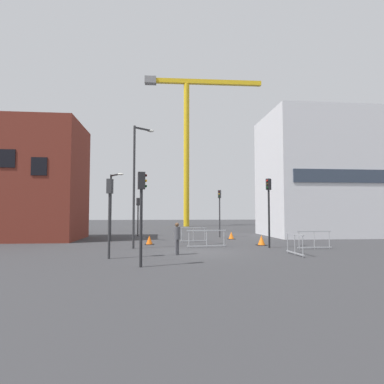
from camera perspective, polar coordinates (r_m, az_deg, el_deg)
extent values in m
plane|color=#333335|center=(18.65, 1.36, -10.23)|extent=(160.00, 160.00, 0.00)
cube|color=maroon|center=(30.30, -28.51, 1.67)|extent=(10.88, 6.64, 9.38)
cube|color=black|center=(26.96, -29.06, 5.05)|extent=(1.10, 0.06, 1.30)
cube|color=black|center=(26.10, -24.69, 4.02)|extent=(1.10, 0.06, 1.30)
cube|color=silver|center=(33.66, 20.83, 2.67)|extent=(9.96, 8.09, 11.34)
cube|color=#2D3847|center=(30.03, 24.33, 2.52)|extent=(8.36, 0.08, 1.10)
cylinder|color=gold|center=(53.02, -0.95, 6.48)|extent=(0.90, 0.90, 22.74)
cube|color=gold|center=(56.53, 2.41, 18.26)|extent=(17.99, 1.11, 0.70)
cube|color=slate|center=(56.24, -7.12, 18.40)|extent=(1.83, 1.24, 1.10)
cylinder|color=#2D2D30|center=(20.65, -9.90, 0.94)|extent=(0.14, 0.14, 7.53)
cube|color=#2D2D30|center=(21.58, -8.42, 10.61)|extent=(1.03, 0.83, 0.10)
ellipsoid|color=silver|center=(21.92, -7.09, 10.32)|extent=(0.44, 0.24, 0.16)
cylinder|color=#232326|center=(26.86, -13.74, -2.56)|extent=(0.14, 0.14, 5.16)
cube|color=#232326|center=(26.23, -12.91, 2.87)|extent=(0.99, 1.52, 0.10)
ellipsoid|color=silver|center=(25.45, -12.11, 3.01)|extent=(0.44, 0.24, 0.16)
cylinder|color=#2D2D30|center=(16.34, -13.97, -5.65)|extent=(0.12, 0.12, 3.08)
cube|color=#2D2D30|center=(16.37, -13.87, 0.98)|extent=(0.31, 0.33, 0.70)
sphere|color=#390605|center=(16.55, -13.62, 1.69)|extent=(0.11, 0.11, 0.11)
sphere|color=#F2A514|center=(16.53, -13.63, 0.93)|extent=(0.11, 0.11, 0.11)
sphere|color=#07330F|center=(16.52, -13.64, 0.17)|extent=(0.11, 0.11, 0.11)
cylinder|color=#232326|center=(13.62, -8.71, -6.09)|extent=(0.12, 0.12, 3.12)
cube|color=#232326|center=(13.67, -8.64, 1.93)|extent=(0.32, 0.29, 0.70)
sphere|color=#390605|center=(13.71, -7.91, 2.83)|extent=(0.11, 0.11, 0.11)
sphere|color=#F2A514|center=(13.69, -7.91, 1.92)|extent=(0.11, 0.11, 0.11)
sphere|color=#07330F|center=(13.67, -7.92, 1.00)|extent=(0.11, 0.11, 0.11)
cylinder|color=#2D2D30|center=(29.59, 4.75, -4.37)|extent=(0.12, 0.12, 3.45)
cube|color=#2D2D30|center=(29.63, 4.73, -0.35)|extent=(0.33, 0.35, 0.70)
sphere|color=#390605|center=(29.48, 4.66, 0.09)|extent=(0.11, 0.11, 0.11)
sphere|color=#F2A514|center=(29.46, 4.66, -0.34)|extent=(0.11, 0.11, 0.11)
sphere|color=#07330F|center=(29.45, 4.66, -0.76)|extent=(0.11, 0.11, 0.11)
cylinder|color=black|center=(21.20, 13.03, -4.48)|extent=(0.12, 0.12, 3.58)
cube|color=black|center=(21.27, 12.95, 1.29)|extent=(0.37, 0.37, 0.70)
sphere|color=red|center=(21.13, 12.73, 1.92)|extent=(0.11, 0.11, 0.11)
sphere|color=#3C2905|center=(21.11, 12.74, 1.33)|extent=(0.11, 0.11, 0.11)
sphere|color=#07330F|center=(21.09, 12.75, 0.73)|extent=(0.11, 0.11, 0.11)
cylinder|color=#2D2D30|center=(31.28, -9.23, -4.87)|extent=(0.12, 0.12, 2.82)
cube|color=#2D2D30|center=(31.28, -9.20, -1.65)|extent=(0.35, 0.33, 0.70)
sphere|color=#390605|center=(31.35, -8.89, -1.25)|extent=(0.11, 0.11, 0.11)
sphere|color=#3C2905|center=(31.34, -8.90, -1.65)|extent=(0.11, 0.11, 0.11)
sphere|color=green|center=(31.33, -8.90, -2.05)|extent=(0.11, 0.11, 0.11)
cylinder|color=#4C4C51|center=(17.34, -2.73, -9.43)|extent=(0.14, 0.14, 0.79)
cylinder|color=#4C4C51|center=(17.53, -2.46, -9.37)|extent=(0.14, 0.14, 0.79)
cylinder|color=#4C4C51|center=(17.38, -2.59, -7.04)|extent=(0.34, 0.34, 0.65)
sphere|color=brown|center=(17.36, -2.58, -5.61)|extent=(0.21, 0.21, 0.21)
cube|color=#9EA0A5|center=(20.98, 2.51, -6.60)|extent=(2.50, 0.34, 0.06)
cube|color=#9EA0A5|center=(21.05, 2.52, -9.18)|extent=(2.50, 0.34, 0.06)
cylinder|color=#9EA0A5|center=(20.75, -0.54, -8.09)|extent=(0.04, 0.04, 1.05)
cylinder|color=#9EA0A5|center=(21.01, 2.51, -8.03)|extent=(0.04, 0.04, 1.05)
cylinder|color=#9EA0A5|center=(21.33, 5.48, -7.95)|extent=(0.04, 0.04, 1.05)
cube|color=gray|center=(18.08, 17.14, -6.95)|extent=(0.10, 2.05, 0.06)
cube|color=gray|center=(18.16, 17.19, -9.94)|extent=(0.10, 2.05, 0.06)
cylinder|color=gray|center=(17.28, 18.43, -8.83)|extent=(0.04, 0.04, 1.05)
cylinder|color=gray|center=(18.12, 17.17, -8.60)|extent=(0.04, 0.04, 1.05)
cylinder|color=gray|center=(18.96, 16.02, -8.39)|extent=(0.04, 0.04, 1.05)
cube|color=#9EA0A5|center=(21.26, 20.15, -6.35)|extent=(2.13, 0.13, 0.06)
cube|color=#9EA0A5|center=(21.33, 20.20, -8.90)|extent=(2.13, 0.13, 0.06)
cylinder|color=#9EA0A5|center=(20.86, 17.84, -7.90)|extent=(0.04, 0.04, 1.05)
cylinder|color=#9EA0A5|center=(21.29, 20.18, -7.76)|extent=(0.04, 0.04, 1.05)
cylinder|color=#9EA0A5|center=(21.75, 22.43, -7.61)|extent=(0.04, 0.04, 1.05)
cube|color=#9EA0A5|center=(24.78, 0.22, -6.13)|extent=(1.95, 0.24, 0.06)
cube|color=#9EA0A5|center=(24.84, 0.22, -8.32)|extent=(1.95, 0.24, 0.06)
cylinder|color=#9EA0A5|center=(24.65, -1.80, -7.36)|extent=(0.04, 0.04, 1.05)
cylinder|color=#9EA0A5|center=(24.81, 0.22, -7.34)|extent=(0.04, 0.04, 1.05)
cylinder|color=#9EA0A5|center=(24.99, 2.22, -7.31)|extent=(0.04, 0.04, 1.05)
cube|color=black|center=(22.85, 11.80, -8.88)|extent=(0.66, 0.66, 0.03)
cone|color=orange|center=(22.83, 11.79, -8.08)|extent=(0.50, 0.50, 0.66)
cube|color=black|center=(27.67, 6.73, -7.97)|extent=(0.60, 0.60, 0.03)
cone|color=orange|center=(27.65, 6.73, -7.37)|extent=(0.46, 0.46, 0.61)
cube|color=black|center=(23.09, -7.31, -8.86)|extent=(0.61, 0.61, 0.03)
cone|color=#E55B0F|center=(23.06, -7.31, -8.14)|extent=(0.47, 0.47, 0.62)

